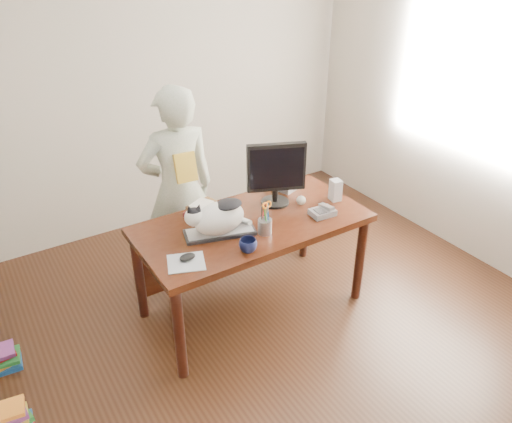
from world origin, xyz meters
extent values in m
plane|color=black|center=(0.00, 0.00, 0.00)|extent=(4.50, 4.50, 0.00)
plane|color=beige|center=(0.00, 2.25, 1.35)|extent=(4.00, 0.00, 4.00)
cube|color=black|center=(0.00, 0.60, 0.72)|extent=(1.60, 0.80, 0.05)
cylinder|color=black|center=(-0.74, 0.26, 0.35)|extent=(0.07, 0.07, 0.70)
cylinder|color=black|center=(0.74, 0.26, 0.35)|extent=(0.07, 0.07, 0.70)
cylinder|color=black|center=(-0.74, 0.94, 0.35)|extent=(0.07, 0.07, 0.70)
cylinder|color=black|center=(0.74, 0.94, 0.35)|extent=(0.07, 0.07, 0.70)
cube|color=black|center=(0.00, 0.96, 0.40)|extent=(1.45, 0.03, 0.50)
cube|color=black|center=(-0.27, 0.57, 0.76)|extent=(0.50, 0.30, 0.02)
cube|color=#A7A7AC|center=(-0.27, 0.57, 0.78)|extent=(0.46, 0.26, 0.01)
ellipsoid|color=white|center=(-0.27, 0.57, 0.87)|extent=(0.40, 0.31, 0.22)
ellipsoid|color=white|center=(-0.43, 0.60, 0.92)|extent=(0.16, 0.15, 0.12)
ellipsoid|color=black|center=(-0.43, 0.60, 0.96)|extent=(0.11, 0.10, 0.05)
cone|color=black|center=(-0.46, 0.60, 0.98)|extent=(0.07, 0.06, 0.07)
cone|color=black|center=(-0.41, 0.58, 0.98)|extent=(0.07, 0.07, 0.07)
ellipsoid|color=black|center=(-0.21, 0.56, 0.96)|extent=(0.22, 0.19, 0.05)
cylinder|color=white|center=(-0.09, 0.58, 0.80)|extent=(0.07, 0.15, 0.05)
cylinder|color=black|center=(0.28, 0.73, 0.76)|extent=(0.27, 0.27, 0.02)
cylinder|color=black|center=(0.28, 0.73, 0.81)|extent=(0.05, 0.05, 0.09)
cube|color=black|center=(0.28, 0.72, 1.05)|extent=(0.41, 0.21, 0.35)
cube|color=black|center=(0.27, 0.69, 1.05)|extent=(0.35, 0.15, 0.30)
cylinder|color=#98989D|center=(-0.01, 0.42, 0.80)|extent=(0.11, 0.11, 0.10)
cylinder|color=black|center=(-0.03, 0.43, 0.89)|extent=(0.03, 0.04, 0.15)
cylinder|color=blue|center=(0.01, 0.41, 0.89)|extent=(0.02, 0.04, 0.15)
cylinder|color=red|center=(-0.01, 0.44, 0.89)|extent=(0.01, 0.04, 0.15)
cylinder|color=#1B8B1D|center=(-0.02, 0.41, 0.89)|extent=(0.03, 0.03, 0.15)
cylinder|color=#A5A4A9|center=(0.00, 0.42, 0.90)|extent=(0.02, 0.02, 0.11)
cylinder|color=#A5A4A9|center=(0.01, 0.42, 0.90)|extent=(0.02, 0.03, 0.11)
torus|color=orange|center=(-0.01, 0.42, 0.96)|extent=(0.05, 0.03, 0.05)
torus|color=orange|center=(0.02, 0.42, 0.96)|extent=(0.05, 0.03, 0.05)
cube|color=#B5BBC2|center=(-0.60, 0.39, 0.75)|extent=(0.28, 0.27, 0.01)
ellipsoid|color=black|center=(-0.58, 0.41, 0.77)|extent=(0.12, 0.10, 0.04)
imported|color=black|center=(-0.22, 0.30, 0.79)|extent=(0.14, 0.14, 0.09)
cube|color=slate|center=(0.46, 0.41, 0.77)|extent=(0.18, 0.14, 0.04)
cube|color=#424144|center=(0.44, 0.40, 0.80)|extent=(0.07, 0.09, 0.01)
cube|color=#A5A4A9|center=(0.50, 0.41, 0.80)|extent=(0.05, 0.15, 0.05)
cube|color=#A8A8AB|center=(0.69, 0.54, 0.83)|extent=(0.08, 0.09, 0.16)
sphere|color=beige|center=(0.43, 0.61, 0.78)|extent=(0.07, 0.07, 0.07)
cube|color=#4D1416|center=(-0.24, 0.87, 0.77)|extent=(0.28, 0.25, 0.04)
cube|color=brown|center=(-0.23, 0.87, 0.80)|extent=(0.25, 0.21, 0.03)
cube|color=white|center=(-0.25, 0.87, 0.83)|extent=(0.19, 0.17, 0.02)
cube|color=slate|center=(0.48, 0.91, 0.78)|extent=(0.23, 0.26, 0.06)
cube|color=#424144|center=(0.49, 0.88, 0.81)|extent=(0.14, 0.14, 0.01)
imported|color=silver|center=(-0.27, 1.22, 0.80)|extent=(0.61, 0.43, 1.60)
cube|color=gold|center=(-0.27, 1.05, 1.05)|extent=(0.16, 0.10, 0.21)
cube|color=#23772F|center=(-1.76, 0.41, 0.08)|extent=(0.27, 0.22, 0.03)
cube|color=gold|center=(-1.75, 0.40, 0.11)|extent=(0.21, 0.16, 0.03)
cube|color=#6D2E75|center=(-1.76, 0.39, 0.14)|extent=(0.23, 0.17, 0.03)
cube|color=orange|center=(-1.74, 0.41, 0.17)|extent=(0.21, 0.17, 0.03)
cube|color=#184B93|center=(-1.72, 0.95, 0.02)|extent=(0.25, 0.19, 0.03)
cube|color=#23772F|center=(-1.71, 0.94, 0.08)|extent=(0.24, 0.19, 0.03)
camera|label=1|loc=(-1.57, -1.93, 2.51)|focal=35.00mm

